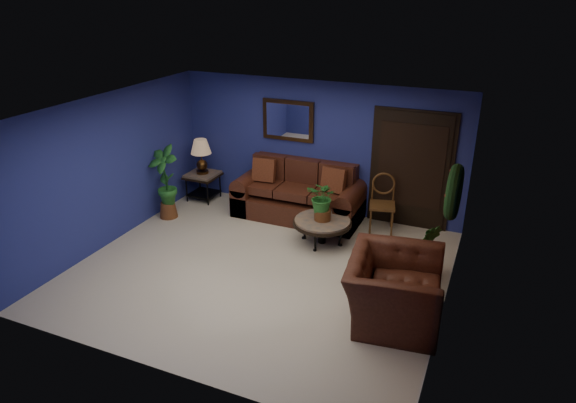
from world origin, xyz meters
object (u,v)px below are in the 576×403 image
at_px(sofa, 300,198).
at_px(coffee_table, 322,223).
at_px(end_table, 203,179).
at_px(side_chair, 383,199).
at_px(armchair, 394,289).
at_px(table_lamp, 201,152).

xyz_separation_m(sofa, coffee_table, (0.77, -0.89, 0.02)).
bearing_deg(coffee_table, end_table, 163.51).
relative_size(coffee_table, side_chair, 0.97).
xyz_separation_m(coffee_table, end_table, (-2.87, 0.85, 0.06)).
height_order(end_table, armchair, armchair).
bearing_deg(side_chair, coffee_table, -144.04).
bearing_deg(end_table, sofa, 1.07).
distance_m(end_table, armchair, 5.11).
relative_size(end_table, armchair, 0.46).
xyz_separation_m(coffee_table, side_chair, (0.80, 0.92, 0.21)).
bearing_deg(sofa, armchair, -47.38).
bearing_deg(side_chair, armchair, -86.48).
bearing_deg(table_lamp, coffee_table, -16.49).
height_order(table_lamp, side_chair, table_lamp).
relative_size(coffee_table, end_table, 1.61).
bearing_deg(table_lamp, side_chair, 1.16).
distance_m(sofa, table_lamp, 2.20).
height_order(sofa, armchair, sofa).
height_order(sofa, coffee_table, sofa).
distance_m(sofa, coffee_table, 1.18).
height_order(table_lamp, armchair, table_lamp).
height_order(sofa, table_lamp, table_lamp).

